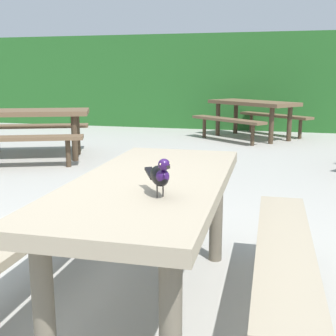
% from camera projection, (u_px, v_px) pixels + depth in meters
% --- Properties ---
extents(ground_plane, '(60.00, 60.00, 0.00)m').
position_uv_depth(ground_plane, '(90.00, 313.00, 2.39)').
color(ground_plane, '#A3A099').
extents(hedge_wall, '(28.00, 1.42, 2.16)m').
position_uv_depth(hedge_wall, '(242.00, 82.00, 10.47)').
color(hedge_wall, '#235B23').
rests_on(hedge_wall, ground).
extents(picnic_table_foreground, '(1.72, 1.82, 0.74)m').
position_uv_depth(picnic_table_foreground, '(151.00, 211.00, 2.35)').
color(picnic_table_foreground, gray).
rests_on(picnic_table_foreground, ground).
extents(bird_grackle, '(0.18, 0.25, 0.18)m').
position_uv_depth(bird_grackle, '(160.00, 175.00, 1.93)').
color(bird_grackle, black).
rests_on(bird_grackle, picnic_table_foreground).
extents(picnic_table_mid_left, '(2.21, 2.20, 0.74)m').
position_uv_depth(picnic_table_mid_left, '(28.00, 122.00, 6.60)').
color(picnic_table_mid_left, brown).
rests_on(picnic_table_mid_left, ground).
extents(picnic_table_mid_right, '(2.38, 2.38, 0.74)m').
position_uv_depth(picnic_table_mid_right, '(253.00, 110.00, 8.70)').
color(picnic_table_mid_right, brown).
rests_on(picnic_table_mid_right, ground).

